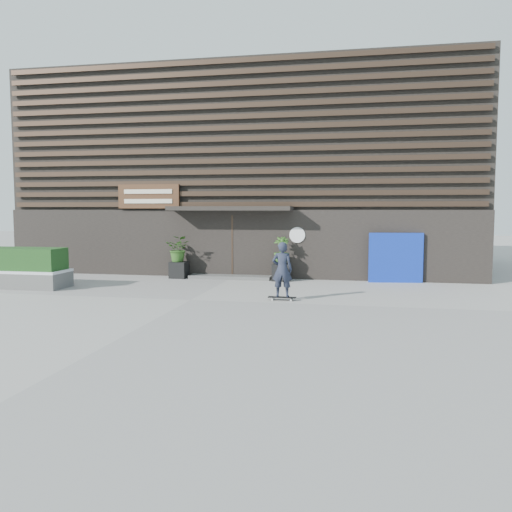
% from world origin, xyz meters
% --- Properties ---
extents(ground, '(80.00, 80.00, 0.00)m').
position_xyz_m(ground, '(0.00, 0.00, 0.00)').
color(ground, '#999691').
rests_on(ground, ground).
extents(entrance_step, '(3.00, 0.80, 0.12)m').
position_xyz_m(entrance_step, '(0.00, 4.60, 0.06)').
color(entrance_step, '#4B4B49').
rests_on(entrance_step, ground).
extents(planter_pot_left, '(0.60, 0.60, 0.60)m').
position_xyz_m(planter_pot_left, '(-1.90, 4.40, 0.30)').
color(planter_pot_left, black).
rests_on(planter_pot_left, ground).
extents(bamboo_left, '(0.86, 0.75, 0.96)m').
position_xyz_m(bamboo_left, '(-1.90, 4.40, 1.08)').
color(bamboo_left, '#2D591E').
rests_on(bamboo_left, planter_pot_left).
extents(planter_pot_right, '(0.60, 0.60, 0.60)m').
position_xyz_m(planter_pot_right, '(1.90, 4.40, 0.30)').
color(planter_pot_right, black).
rests_on(planter_pot_right, ground).
extents(bamboo_right, '(0.54, 0.54, 0.96)m').
position_xyz_m(bamboo_right, '(1.90, 4.40, 1.08)').
color(bamboo_right, '#2D591E').
rests_on(bamboo_right, planter_pot_right).
extents(raised_bed, '(3.50, 1.20, 0.50)m').
position_xyz_m(raised_bed, '(-6.38, 1.23, 0.25)').
color(raised_bed, '#4F4F4D').
rests_on(raised_bed, ground).
extents(snow_layer, '(3.50, 1.20, 0.08)m').
position_xyz_m(snow_layer, '(-6.38, 1.23, 0.54)').
color(snow_layer, silver).
rests_on(snow_layer, raised_bed).
extents(hedge, '(3.30, 1.00, 0.70)m').
position_xyz_m(hedge, '(-6.38, 1.23, 0.93)').
color(hedge, '#173C15').
rests_on(hedge, snow_layer).
extents(blue_tarp, '(1.83, 0.34, 1.71)m').
position_xyz_m(blue_tarp, '(5.83, 4.70, 0.86)').
color(blue_tarp, '#0C26A1').
rests_on(blue_tarp, ground).
extents(building, '(18.00, 11.00, 8.00)m').
position_xyz_m(building, '(-0.00, 9.96, 3.99)').
color(building, black).
rests_on(building, ground).
extents(skateboarder, '(0.78, 0.39, 1.63)m').
position_xyz_m(skateboarder, '(2.50, 0.43, 0.85)').
color(skateboarder, black).
rests_on(skateboarder, ground).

